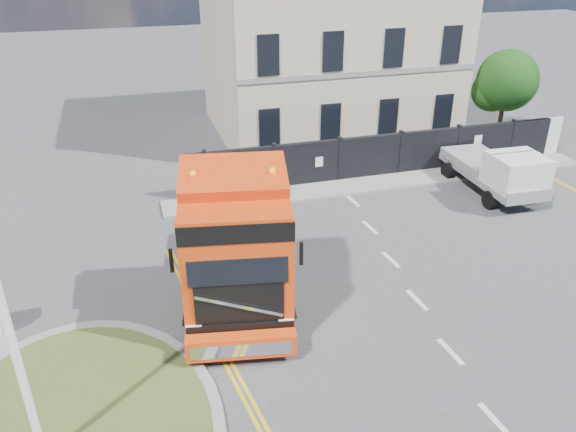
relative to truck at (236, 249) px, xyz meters
name	(u,v)px	position (x,y,z in m)	size (l,w,h in m)	color
ground	(322,309)	(2.37, -0.82, -2.03)	(120.00, 120.00, 0.00)	#424244
hoarding_fence	(391,155)	(8.92, 8.18, -1.03)	(18.80, 0.25, 2.00)	black
georgian_building	(327,24)	(8.37, 15.68, 3.74)	(12.30, 10.30, 12.80)	#C4B29C
tree	(504,83)	(16.75, 11.28, 1.01)	(3.20, 3.20, 4.80)	#382619
pavement_far	(387,182)	(8.37, 7.28, -1.97)	(20.00, 1.60, 0.12)	gray
truck	(236,249)	(0.00, 0.00, 0.00)	(4.13, 7.96, 4.54)	black
flatbed_pickup	(505,173)	(12.29, 4.41, -0.87)	(2.33, 5.27, 2.16)	gray
lamppost_island	(3,309)	(-5.13, -4.32, 2.00)	(0.24, 0.48, 7.74)	white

